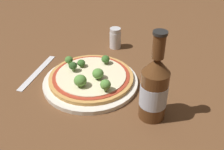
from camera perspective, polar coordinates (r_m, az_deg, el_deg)
name	(u,v)px	position (r m, az deg, el deg)	size (l,w,h in m)	color
ground_plane	(93,80)	(0.75, -4.13, -1.02)	(3.00, 3.00, 0.00)	brown
plate	(90,82)	(0.73, -4.87, -1.45)	(0.26, 0.26, 0.01)	silver
pizza	(90,77)	(0.73, -4.90, -0.33)	(0.23, 0.23, 0.01)	tan
broccoli_floret_0	(73,66)	(0.74, -8.50, 1.96)	(0.02, 0.02, 0.03)	#7A9E5B
broccoli_floret_1	(106,85)	(0.65, -1.42, -2.13)	(0.03, 0.03, 0.03)	#7A9E5B
broccoli_floret_2	(106,59)	(0.76, -1.42, 3.47)	(0.02, 0.02, 0.03)	#7A9E5B
broccoli_floret_3	(80,81)	(0.67, -6.92, -1.21)	(0.03, 0.03, 0.03)	#7A9E5B
broccoli_floret_4	(98,74)	(0.70, -3.08, 0.31)	(0.03, 0.03, 0.03)	#7A9E5B
broccoli_floret_5	(69,60)	(0.77, -9.36, 3.23)	(0.02, 0.02, 0.03)	#7A9E5B
broccoli_floret_6	(81,63)	(0.76, -6.72, 2.62)	(0.02, 0.02, 0.02)	#7A9E5B
beer_bottle	(154,88)	(0.59, 9.16, -2.86)	(0.06, 0.06, 0.22)	#563319
pepper_shaker	(115,38)	(0.90, 0.71, 8.01)	(0.04, 0.04, 0.07)	silver
fork	(37,72)	(0.81, -15.93, 0.65)	(0.02, 0.19, 0.00)	silver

